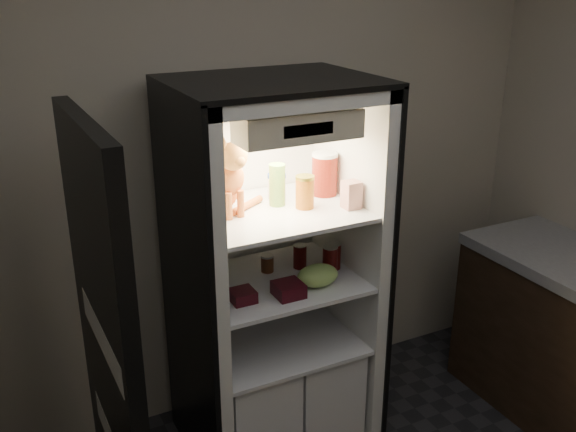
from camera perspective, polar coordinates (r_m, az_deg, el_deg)
name	(u,v)px	position (r m, az deg, el deg)	size (l,w,h in m)	color
room_shell	(493,247)	(1.78, 17.79, -2.65)	(3.60, 3.60, 3.60)	white
refrigerator	(271,300)	(3.17, -1.50, -7.52)	(0.90, 0.72, 1.88)	white
fridge_door	(110,360)	(2.60, -15.56, -12.23)	(0.07, 0.87, 1.85)	black
tabby_cat	(223,182)	(2.86, -5.83, 3.06)	(0.32, 0.36, 0.37)	#DD5A1C
parmesan_shaker	(277,185)	(2.93, -0.97, 2.79)	(0.08, 0.08, 0.20)	#248538
mayo_tub	(277,186)	(3.03, -1.01, 2.66)	(0.09, 0.09, 0.12)	white
salsa_jar	(305,192)	(2.90, 1.50, 2.16)	(0.09, 0.09, 0.15)	maroon
pepper_jar	(324,174)	(3.08, 3.26, 3.76)	(0.12, 0.12, 0.21)	maroon
cream_carton	(351,195)	(2.92, 5.65, 1.89)	(0.07, 0.07, 0.13)	silver
soda_can_a	(300,256)	(3.13, 1.07, -3.59)	(0.07, 0.07, 0.12)	black
soda_can_b	(333,256)	(3.13, 4.06, -3.55)	(0.07, 0.07, 0.13)	black
soda_can_c	(330,260)	(3.09, 3.76, -3.89)	(0.07, 0.07, 0.14)	black
condiment_jar	(267,263)	(3.10, -1.85, -4.21)	(0.06, 0.06, 0.09)	brown
grape_bag	(318,275)	(2.97, 2.65, -5.30)	(0.20, 0.15, 0.10)	#93C45B
berry_box_left	(243,296)	(2.85, -4.07, -7.09)	(0.11, 0.11, 0.05)	#430B12
berry_box_right	(289,289)	(2.88, 0.05, -6.55)	(0.13, 0.13, 0.06)	#430B12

